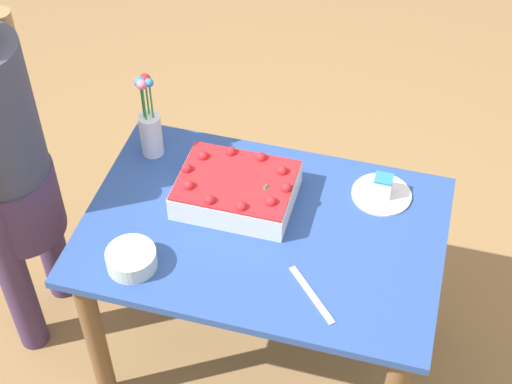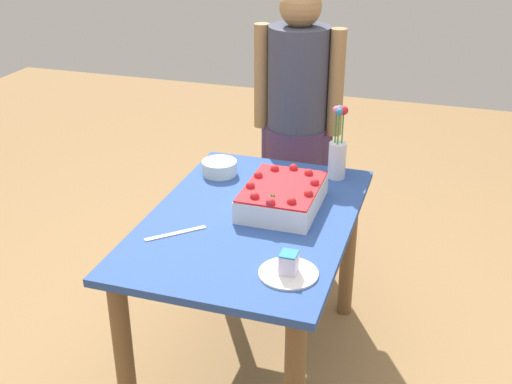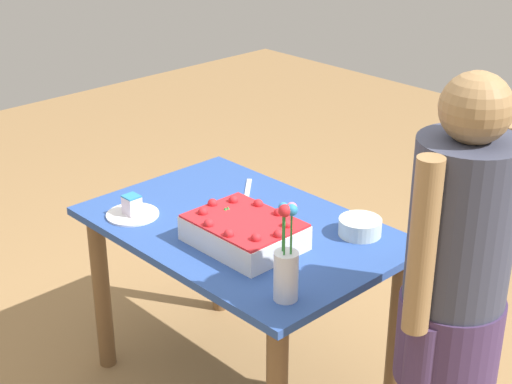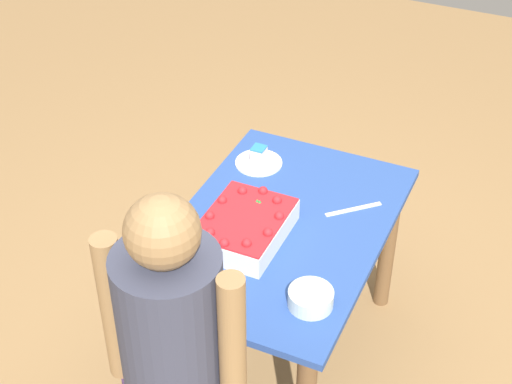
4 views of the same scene
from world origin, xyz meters
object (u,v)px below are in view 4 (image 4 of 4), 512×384
at_px(person_standing, 175,373).
at_px(flower_vase, 161,260).
at_px(sheet_cake, 245,227).
at_px(serving_plate_with_slice, 259,159).
at_px(cake_knife, 353,209).
at_px(fruit_bowl, 311,298).

bearing_deg(person_standing, flower_vase, 34.73).
distance_m(sheet_cake, serving_plate_with_slice, 0.49).
xyz_separation_m(sheet_cake, serving_plate_with_slice, (-0.46, -0.15, -0.03)).
xyz_separation_m(cake_knife, person_standing, (1.09, -0.18, 0.12)).
xyz_separation_m(sheet_cake, cake_knife, (-0.33, 0.32, -0.05)).
relative_size(cake_knife, fruit_bowl, 1.52).
relative_size(sheet_cake, cake_knife, 1.61).
bearing_deg(person_standing, serving_plate_with_slice, 13.12).
distance_m(sheet_cake, flower_vase, 0.39).
bearing_deg(fruit_bowl, flower_vase, -76.45).
bearing_deg(person_standing, fruit_bowl, -22.28).
relative_size(serving_plate_with_slice, person_standing, 0.14).
relative_size(sheet_cake, fruit_bowl, 2.45).
height_order(sheet_cake, person_standing, person_standing).
distance_m(cake_knife, flower_vase, 0.84).
height_order(sheet_cake, fruit_bowl, sheet_cake).
distance_m(sheet_cake, person_standing, 0.78).
height_order(serving_plate_with_slice, person_standing, person_standing).
height_order(sheet_cake, cake_knife, sheet_cake).
relative_size(sheet_cake, serving_plate_with_slice, 1.90).
distance_m(serving_plate_with_slice, fruit_bowl, 0.86).
xyz_separation_m(fruit_bowl, person_standing, (0.53, -0.22, 0.09)).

